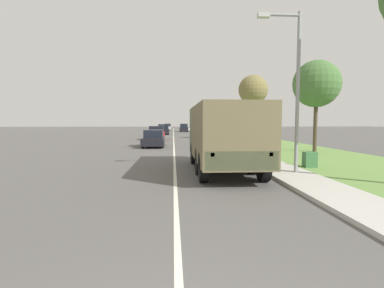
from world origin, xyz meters
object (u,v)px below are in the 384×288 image
Objects in this scene: car_third_ahead at (163,130)px; car_nearest_ahead at (154,139)px; military_truck at (223,134)px; car_second_ahead at (156,134)px; car_fourth_ahead at (184,128)px; lamp_post at (292,76)px; car_farthest_ahead at (168,127)px.

car_nearest_ahead is at bearing -90.07° from car_third_ahead.
car_second_ahead is at bearing 100.11° from military_truck.
lamp_post reaches higher than car_fourth_ahead.
car_third_ahead is (-3.72, 37.84, -0.84)m from military_truck.
car_nearest_ahead is 9.82m from car_second_ahead.
lamp_post reaches higher than military_truck.
car_third_ahead is 13.49m from car_fourth_ahead.
car_third_ahead is at bearing 88.75° from car_second_ahead.
car_fourth_ahead is at bearing 89.82° from military_truck.
car_farthest_ahead is (0.59, 41.90, 0.01)m from car_second_ahead.
military_truck is 1.80× the size of car_fourth_ahead.
car_fourth_ahead reaches higher than car_second_ahead.
car_third_ahead reaches higher than car_nearest_ahead.
car_second_ahead is 28.39m from car_fourth_ahead.
military_truck reaches higher than car_farthest_ahead.
car_farthest_ahead is 0.64× the size of lamp_post.
car_nearest_ahead is 1.10× the size of car_fourth_ahead.
car_third_ahead reaches higher than car_farthest_ahead.
military_truck is at bearing -79.89° from car_second_ahead.
lamp_post is at bearing -80.96° from car_third_ahead.
military_truck reaches higher than car_fourth_ahead.
lamp_post is at bearing -74.66° from car_second_ahead.
car_fourth_ahead reaches higher than car_farthest_ahead.
car_farthest_ahead is at bearing 89.44° from car_third_ahead.
lamp_post reaches higher than car_second_ahead.
military_truck is 38.04m from car_third_ahead.
military_truck is 1.15× the size of lamp_post.
car_second_ahead is 15.15m from car_third_ahead.
car_fourth_ahead is 14.29m from car_farthest_ahead.
car_nearest_ahead is at bearing 106.22° from military_truck.
car_second_ahead is at bearing -90.81° from car_farthest_ahead.
military_truck reaches higher than car_third_ahead.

